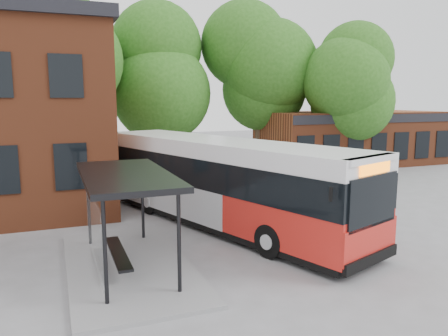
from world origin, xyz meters
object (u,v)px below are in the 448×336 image
object	(u,v)px
bicycle_0	(276,172)
bicycle_5	(339,170)
bicycle_6	(331,170)
bus_shelter	(127,221)
bicycle_2	(301,169)
bicycle_3	(303,169)
bicycle_4	(325,172)
city_bus	(220,183)
bicycle_1	(310,172)

from	to	relation	value
bicycle_0	bicycle_5	distance (m)	4.10
bicycle_5	bicycle_6	size ratio (longest dim) A/B	1.02
bus_shelter	bicycle_2	world-z (taller)	bus_shelter
bicycle_3	bicycle_6	xyz separation A→B (m)	(1.75, -0.51, -0.10)
bicycle_2	bicycle_6	world-z (taller)	bicycle_2
bus_shelter	bicycle_3	xyz separation A→B (m)	(12.93, 11.31, -0.93)
bus_shelter	bicycle_4	distance (m)	17.59
bicycle_0	bicycle_6	xyz separation A→B (m)	(3.75, -0.42, -0.05)
bicycle_2	bicycle_5	bearing A→B (deg)	-130.93
bicycle_2	bicycle_4	world-z (taller)	bicycle_2
city_bus	bicycle_6	bearing A→B (deg)	16.08
bus_shelter	bicycle_1	distance (m)	16.53
bicycle_2	bicycle_4	xyz separation A→B (m)	(1.12, -0.95, -0.07)
bicycle_1	bicycle_5	xyz separation A→B (m)	(2.07, -0.09, 0.02)
city_bus	bicycle_3	bearing A→B (deg)	23.00
bicycle_3	bicycle_5	size ratio (longest dim) A/B	1.05
bicycle_5	bicycle_6	world-z (taller)	bicycle_5
bicycle_2	bicycle_1	bearing A→B (deg)	166.88
city_bus	bicycle_1	size ratio (longest dim) A/B	8.33
bus_shelter	bicycle_0	size ratio (longest dim) A/B	3.88
bus_shelter	bicycle_1	bearing A→B (deg)	38.87
bicycle_0	bicycle_5	world-z (taller)	bicycle_5
bicycle_1	bicycle_3	size ratio (longest dim) A/B	0.92
bicycle_1	bicycle_5	size ratio (longest dim) A/B	0.97
bicycle_0	bicycle_5	bearing A→B (deg)	-99.76
bicycle_2	bicycle_5	distance (m)	2.34
bicycle_4	bicycle_6	size ratio (longest dim) A/B	0.96
bus_shelter	bicycle_4	bearing A→B (deg)	36.88
bicycle_3	bicycle_5	xyz separation A→B (m)	(1.99, -1.05, -0.03)
bus_shelter	bicycle_2	size ratio (longest dim) A/B	3.84
bicycle_1	bicycle_4	xyz separation A→B (m)	(1.20, 0.18, -0.07)
bicycle_5	bicycle_1	bearing A→B (deg)	90.69
city_bus	bicycle_4	distance (m)	12.36
bicycle_4	bicycle_5	distance (m)	0.91
bicycle_0	bicycle_1	distance (m)	2.11
bicycle_3	bicycle_5	bearing A→B (deg)	-139.40
bicycle_0	bicycle_6	world-z (taller)	bicycle_0
bus_shelter	bicycle_1	size ratio (longest dim) A/B	4.37
bicycle_2	bicycle_0	bearing A→B (deg)	88.14
bicycle_0	bicycle_1	bearing A→B (deg)	-110.53
bicycle_1	bicycle_3	distance (m)	0.96
bicycle_6	city_bus	bearing A→B (deg)	112.65
bicycle_3	city_bus	bearing A→B (deg)	111.06
bicycle_3	bicycle_6	distance (m)	1.83
city_bus	bicycle_0	distance (m)	10.55
bicycle_2	bicycle_4	distance (m)	1.47
bus_shelter	bicycle_0	world-z (taller)	bus_shelter
bicycle_0	bicycle_3	bearing A→B (deg)	-83.71
bicycle_6	bicycle_0	bearing A→B (deg)	70.50
bicycle_1	bicycle_5	bearing A→B (deg)	-76.81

